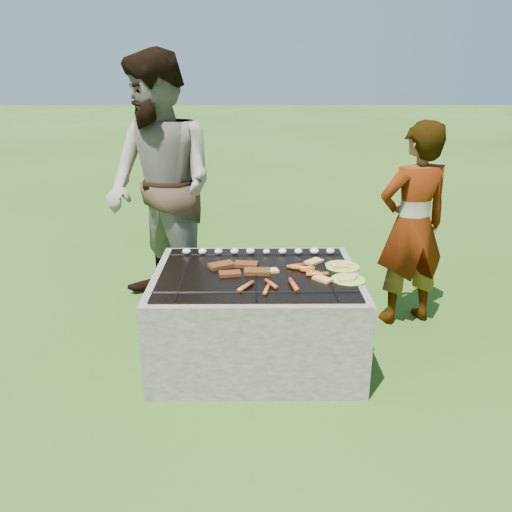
{
  "coord_description": "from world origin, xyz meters",
  "views": [
    {
      "loc": [
        -0.02,
        -2.93,
        1.78
      ],
      "look_at": [
        0.0,
        0.05,
        0.7
      ],
      "focal_mm": 35.0,
      "sensor_mm": 36.0,
      "label": 1
    }
  ],
  "objects_px": {
    "cook": "(412,226)",
    "fire_pit": "(256,318)",
    "plate_near": "(348,280)",
    "plate_far": "(342,267)",
    "bystander": "(161,188)"
  },
  "relations": [
    {
      "from": "cook",
      "to": "fire_pit",
      "type": "bearing_deg",
      "value": 9.92
    },
    {
      "from": "fire_pit",
      "to": "plate_near",
      "type": "xyz_separation_m",
      "value": [
        0.56,
        -0.13,
        0.33
      ]
    },
    {
      "from": "fire_pit",
      "to": "plate_near",
      "type": "bearing_deg",
      "value": -12.97
    },
    {
      "from": "cook",
      "to": "plate_near",
      "type": "bearing_deg",
      "value": 33.7
    },
    {
      "from": "fire_pit",
      "to": "plate_near",
      "type": "distance_m",
      "value": 0.66
    },
    {
      "from": "cook",
      "to": "plate_far",
      "type": "bearing_deg",
      "value": 22.28
    },
    {
      "from": "plate_near",
      "to": "cook",
      "type": "bearing_deg",
      "value": 48.96
    },
    {
      "from": "plate_far",
      "to": "bystander",
      "type": "relative_size",
      "value": 0.12
    },
    {
      "from": "plate_near",
      "to": "bystander",
      "type": "xyz_separation_m",
      "value": [
        -1.27,
        0.9,
        0.38
      ]
    },
    {
      "from": "plate_far",
      "to": "fire_pit",
      "type": "bearing_deg",
      "value": -170.87
    },
    {
      "from": "fire_pit",
      "to": "plate_near",
      "type": "relative_size",
      "value": 4.74
    },
    {
      "from": "plate_far",
      "to": "plate_near",
      "type": "bearing_deg",
      "value": -89.64
    },
    {
      "from": "cook",
      "to": "bystander",
      "type": "height_order",
      "value": "bystander"
    },
    {
      "from": "fire_pit",
      "to": "cook",
      "type": "xyz_separation_m",
      "value": [
        1.14,
        0.54,
        0.47
      ]
    },
    {
      "from": "fire_pit",
      "to": "cook",
      "type": "distance_m",
      "value": 1.34
    }
  ]
}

